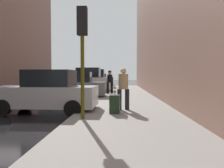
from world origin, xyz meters
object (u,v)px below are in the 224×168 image
at_px(parked_silver_sedan, 47,92).
at_px(pedestrian_with_fedora, 110,81).
at_px(fire_hydrant, 103,90).
at_px(traffic_light, 82,38).
at_px(parked_dark_green_sedan, 98,80).
at_px(pedestrian_in_tan_coat, 123,87).
at_px(parked_gray_coupe, 75,86).
at_px(rolling_suitcase, 115,104).
at_px(parked_black_suv, 94,80).
at_px(duffel_bag, 113,96).
at_px(parked_white_van, 87,81).

distance_m(parked_silver_sedan, pedestrian_with_fedora, 8.19).
xyz_separation_m(fire_hydrant, traffic_light, (0.05, -8.87, 2.26)).
xyz_separation_m(parked_dark_green_sedan, pedestrian_in_tan_coat, (3.20, -21.45, 0.26)).
bearing_deg(parked_silver_sedan, parked_gray_coupe, 90.00).
height_order(parked_silver_sedan, fire_hydrant, parked_silver_sedan).
bearing_deg(traffic_light, rolling_suitcase, 49.10).
bearing_deg(pedestrian_in_tan_coat, pedestrian_with_fedora, 96.77).
xyz_separation_m(parked_black_suv, duffel_bag, (2.63, -12.02, -0.74)).
distance_m(parked_gray_coupe, parked_black_suv, 10.73).
relative_size(parked_white_van, pedestrian_in_tan_coat, 2.72).
distance_m(fire_hydrant, pedestrian_with_fedora, 1.26).
xyz_separation_m(parked_white_van, pedestrian_with_fedora, (2.26, -3.13, 0.10)).
height_order(parked_black_suv, pedestrian_in_tan_coat, parked_black_suv).
xyz_separation_m(parked_dark_green_sedan, traffic_light, (1.85, -23.41, 1.91)).
height_order(parked_black_suv, duffel_bag, parked_black_suv).
distance_m(parked_black_suv, pedestrian_with_fedora, 8.71).
xyz_separation_m(parked_black_suv, parked_dark_green_sedan, (0.00, 5.13, -0.18)).
xyz_separation_m(parked_gray_coupe, duffel_bag, (2.63, -1.29, -0.56)).
relative_size(parked_silver_sedan, duffel_bag, 9.65).
relative_size(pedestrian_with_fedora, duffel_bag, 4.04).
relative_size(parked_gray_coupe, parked_black_suv, 0.92).
bearing_deg(parked_dark_green_sedan, parked_silver_sedan, -90.00).
height_order(parked_gray_coupe, duffel_bag, parked_gray_coupe).
distance_m(parked_silver_sedan, fire_hydrant, 7.12).
bearing_deg(pedestrian_with_fedora, fire_hydrant, -114.76).
xyz_separation_m(parked_silver_sedan, parked_dark_green_sedan, (0.00, 21.42, 0.00)).
relative_size(parked_black_suv, pedestrian_with_fedora, 2.60).
bearing_deg(parked_black_suv, duffel_bag, -77.64).
bearing_deg(parked_gray_coupe, parked_dark_green_sedan, 90.00).
bearing_deg(parked_gray_coupe, pedestrian_with_fedora, 45.72).
height_order(parked_dark_green_sedan, fire_hydrant, parked_dark_green_sedan).
bearing_deg(parked_dark_green_sedan, pedestrian_with_fedora, -80.53).
height_order(parked_white_van, traffic_light, traffic_light).
xyz_separation_m(parked_white_van, duffel_bag, (2.63, -6.74, -0.74)).
bearing_deg(parked_dark_green_sedan, duffel_bag, -81.27).
xyz_separation_m(traffic_light, pedestrian_with_fedora, (0.41, 9.86, -1.62)).
xyz_separation_m(parked_white_van, rolling_suitcase, (2.87, -11.82, -0.54)).
xyz_separation_m(pedestrian_in_tan_coat, pedestrian_with_fedora, (-0.94, 7.91, 0.03)).
distance_m(parked_white_van, duffel_bag, 7.28).
height_order(parked_white_van, fire_hydrant, parked_white_van).
bearing_deg(rolling_suitcase, parked_silver_sedan, 164.17).
xyz_separation_m(fire_hydrant, pedestrian_in_tan_coat, (1.39, -6.92, 0.61)).
distance_m(traffic_light, pedestrian_with_fedora, 10.00).
bearing_deg(parked_gray_coupe, fire_hydrant, 36.37).
relative_size(parked_black_suv, duffel_bag, 10.51).
xyz_separation_m(parked_dark_green_sedan, duffel_bag, (2.63, -17.16, -0.56)).
xyz_separation_m(parked_black_suv, fire_hydrant, (1.80, -9.40, -0.54)).
bearing_deg(fire_hydrant, duffel_bag, -72.43).
bearing_deg(parked_dark_green_sedan, pedestrian_in_tan_coat, -81.52).
bearing_deg(parked_white_van, duffel_bag, -68.66).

